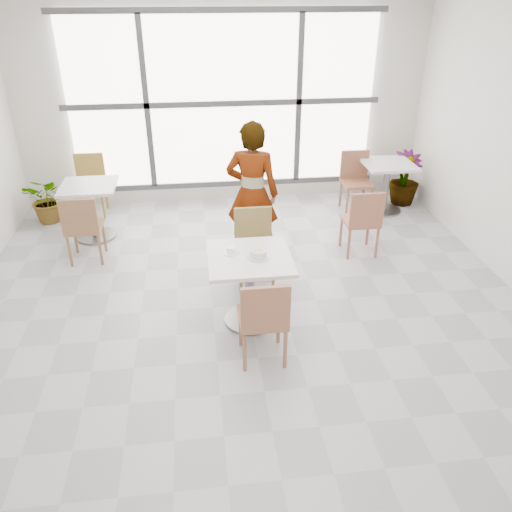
{
  "coord_description": "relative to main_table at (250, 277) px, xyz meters",
  "views": [
    {
      "loc": [
        -0.47,
        -4.07,
        3.07
      ],
      "look_at": [
        0.0,
        -0.3,
        1.0
      ],
      "focal_mm": 35.62,
      "sensor_mm": 36.0,
      "label": 1
    }
  ],
  "objects": [
    {
      "name": "floor",
      "position": [
        0.01,
        -0.16,
        -0.52
      ],
      "size": [
        7.0,
        7.0,
        0.0
      ],
      "primitive_type": "plane",
      "color": "#9E9EA5",
      "rests_on": "ground"
    },
    {
      "name": "wall_back",
      "position": [
        0.01,
        3.34,
        0.98
      ],
      "size": [
        6.0,
        0.0,
        6.0
      ],
      "primitive_type": "plane",
      "rotation": [
        1.57,
        0.0,
        0.0
      ],
      "color": "silver",
      "rests_on": "ground"
    },
    {
      "name": "window",
      "position": [
        0.01,
        3.28,
        0.98
      ],
      "size": [
        4.6,
        0.07,
        2.52
      ],
      "color": "white",
      "rests_on": "ground"
    },
    {
      "name": "main_table",
      "position": [
        0.0,
        0.0,
        0.0
      ],
      "size": [
        0.8,
        0.8,
        0.75
      ],
      "color": "silver",
      "rests_on": "ground"
    },
    {
      "name": "chair_near",
      "position": [
        0.05,
        -0.65,
        -0.02
      ],
      "size": [
        0.42,
        0.42,
        0.87
      ],
      "rotation": [
        0.0,
        0.0,
        3.14
      ],
      "color": "#9C6147",
      "rests_on": "ground"
    },
    {
      "name": "chair_far",
      "position": [
        0.14,
        0.79,
        -0.02
      ],
      "size": [
        0.42,
        0.42,
        0.87
      ],
      "color": "olive",
      "rests_on": "ground"
    },
    {
      "name": "oatmeal_bowl",
      "position": [
        0.08,
        -0.04,
        0.27
      ],
      "size": [
        0.21,
        0.21,
        0.09
      ],
      "color": "silver",
      "rests_on": "main_table"
    },
    {
      "name": "coffee_cup",
      "position": [
        -0.17,
        0.08,
        0.26
      ],
      "size": [
        0.16,
        0.13,
        0.07
      ],
      "color": "white",
      "rests_on": "main_table"
    },
    {
      "name": "person",
      "position": [
        0.19,
        1.34,
        0.34
      ],
      "size": [
        0.72,
        0.58,
        1.72
      ],
      "primitive_type": "imported",
      "rotation": [
        0.0,
        0.0,
        2.84
      ],
      "color": "black",
      "rests_on": "ground"
    },
    {
      "name": "bg_table_left",
      "position": [
        -1.85,
        2.17,
        -0.04
      ],
      "size": [
        0.7,
        0.7,
        0.75
      ],
      "color": "silver",
      "rests_on": "ground"
    },
    {
      "name": "bg_table_right",
      "position": [
        2.31,
        2.54,
        -0.04
      ],
      "size": [
        0.7,
        0.7,
        0.75
      ],
      "color": "silver",
      "rests_on": "ground"
    },
    {
      "name": "bg_chair_left_near",
      "position": [
        -1.84,
        1.48,
        -0.02
      ],
      "size": [
        0.42,
        0.42,
        0.87
      ],
      "rotation": [
        0.0,
        0.0,
        3.14
      ],
      "color": "brown",
      "rests_on": "ground"
    },
    {
      "name": "bg_chair_left_far",
      "position": [
        -1.99,
        3.05,
        -0.02
      ],
      "size": [
        0.42,
        0.42,
        0.87
      ],
      "color": "#A4823A",
      "rests_on": "ground"
    },
    {
      "name": "bg_chair_right_near",
      "position": [
        1.54,
        1.24,
        -0.02
      ],
      "size": [
        0.42,
        0.42,
        0.87
      ],
      "rotation": [
        0.0,
        0.0,
        3.14
      ],
      "color": "#9B5A45",
      "rests_on": "ground"
    },
    {
      "name": "bg_chair_right_far",
      "position": [
        1.89,
        2.7,
        -0.02
      ],
      "size": [
        0.42,
        0.42,
        0.87
      ],
      "color": "#8F573F",
      "rests_on": "ground"
    },
    {
      "name": "plant_left",
      "position": [
        -2.56,
        2.78,
        -0.18
      ],
      "size": [
        0.76,
        0.71,
        0.68
      ],
      "primitive_type": "imported",
      "rotation": [
        0.0,
        0.0,
        -0.35
      ],
      "color": "#5C8042",
      "rests_on": "ground"
    },
    {
      "name": "plant_right",
      "position": [
        2.71,
        2.8,
        -0.11
      ],
      "size": [
        0.5,
        0.5,
        0.82
      ],
      "primitive_type": "imported",
      "rotation": [
        0.0,
        0.0,
        -0.09
      ],
      "color": "#4C7F41",
      "rests_on": "ground"
    }
  ]
}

